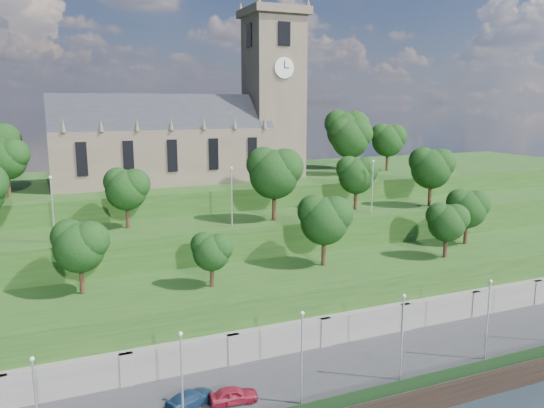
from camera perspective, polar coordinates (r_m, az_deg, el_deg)
name	(u,v)px	position (r m, az deg, el deg)	size (l,w,h in m)	color
promenade	(304,389)	(51.43, 3.45, -19.24)	(160.00, 12.00, 2.00)	#2D2D30
fence	(333,403)	(46.52, 6.63, -20.52)	(160.00, 0.10, 1.20)	black
retaining_wall	(278,347)	(55.50, 0.64, -15.08)	(160.00, 2.10, 5.00)	slate
embankment_lower	(256,311)	(59.98, -1.71, -11.47)	(160.00, 12.00, 8.00)	#204316
embankment_upper	(225,266)	(69.07, -5.05, -6.71)	(160.00, 10.00, 12.00)	#204316
hilltop	(186,222)	(88.25, -9.28, -1.92)	(160.00, 32.00, 15.00)	#204316
church	(194,131)	(82.54, -8.39, 7.77)	(38.60, 12.35, 27.60)	brown
trees_lower	(297,227)	(59.61, 2.68, -2.54)	(67.80, 8.82, 8.36)	#321E13
trees_upper	(246,175)	(66.29, -2.82, 3.08)	(64.48, 8.57, 9.35)	#321E13
trees_hilltop	(226,139)	(83.36, -4.98, 7.00)	(76.31, 16.07, 10.58)	#321E13
lamp_posts_promenade	(302,351)	(45.18, 3.22, -15.52)	(60.36, 0.36, 8.19)	#B2B2B7
lamp_posts_upper	(232,192)	(63.91, -4.37, 1.30)	(40.36, 0.36, 7.24)	#B2B2B7
car_left	(234,395)	(47.25, -4.15, -19.81)	(1.64, 4.08, 1.39)	maroon
car_right	(190,398)	(47.28, -8.80, -19.96)	(1.82, 4.48, 1.30)	#162D4D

